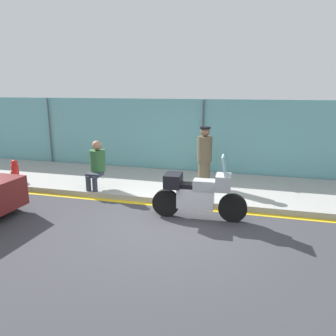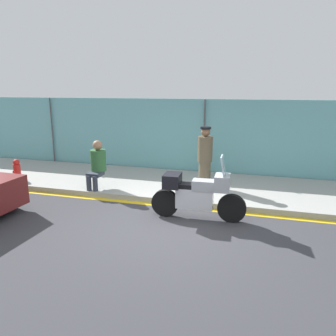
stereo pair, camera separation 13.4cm
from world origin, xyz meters
name	(u,v)px [view 1 (the left image)]	position (x,y,z in m)	size (l,w,h in m)	color
ground_plane	(170,226)	(0.00, 0.00, 0.00)	(120.00, 120.00, 0.00)	#38383D
sidewalk	(194,186)	(0.00, 2.74, 0.07)	(42.49, 3.02, 0.14)	#9E9E99
curb_paint_stripe	(181,207)	(0.00, 1.14, 0.00)	(42.49, 0.18, 0.01)	gold
storefront_fence	(203,138)	(0.00, 4.35, 1.26)	(40.37, 0.17, 2.52)	#6BB2B7
motorcycle	(198,193)	(0.50, 0.56, 0.59)	(2.13, 0.55, 1.47)	black
officer_standing	(204,156)	(0.30, 2.69, 1.00)	(0.42, 0.42, 1.68)	brown
person_seated_on_curb	(97,162)	(-2.54, 1.70, 0.87)	(0.43, 0.70, 1.32)	#2D3342
fire_hydrant	(15,170)	(-5.33, 1.78, 0.45)	(0.21, 0.27, 0.62)	red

